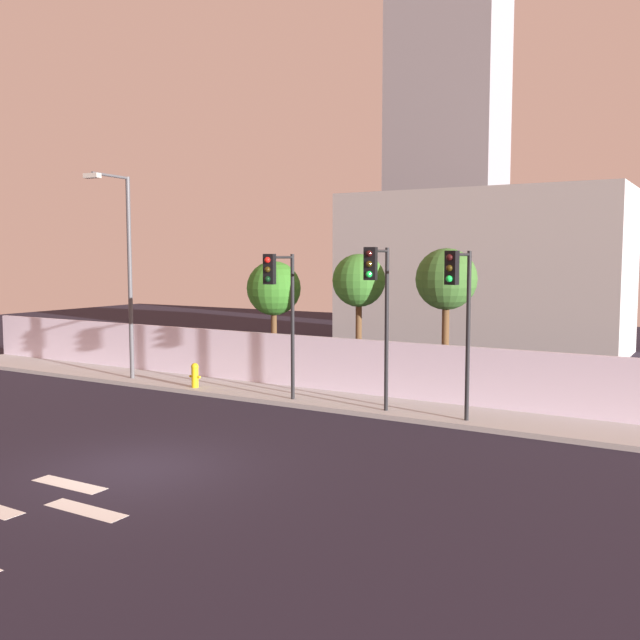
% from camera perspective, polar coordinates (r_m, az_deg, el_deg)
% --- Properties ---
extents(ground_plane, '(80.00, 80.00, 0.00)m').
position_cam_1_polar(ground_plane, '(16.51, -14.55, -11.50)').
color(ground_plane, black).
extents(sidewalk, '(36.00, 2.40, 0.15)m').
position_cam_1_polar(sidewalk, '(22.82, 0.30, -6.49)').
color(sidewalk, '#A7A7A7').
rests_on(sidewalk, ground).
extents(perimeter_wall, '(36.00, 0.18, 1.80)m').
position_cam_1_polar(perimeter_wall, '(23.75, 1.88, -3.65)').
color(perimeter_wall, silver).
rests_on(perimeter_wall, sidewalk).
extents(traffic_light_left, '(0.38, 1.64, 4.79)m').
position_cam_1_polar(traffic_light_left, '(19.93, 4.73, 2.17)').
color(traffic_light_left, black).
rests_on(traffic_light_left, sidewalk).
extents(traffic_light_center, '(0.45, 1.09, 4.69)m').
position_cam_1_polar(traffic_light_center, '(19.31, 11.19, 1.71)').
color(traffic_light_center, black).
rests_on(traffic_light_center, sidewalk).
extents(traffic_light_right, '(0.36, 1.70, 4.61)m').
position_cam_1_polar(traffic_light_right, '(21.54, -3.23, 2.08)').
color(traffic_light_right, black).
rests_on(traffic_light_right, sidewalk).
extents(street_lamp_curbside, '(0.62, 2.07, 7.43)m').
position_cam_1_polar(street_lamp_curbside, '(26.80, -15.49, 4.61)').
color(street_lamp_curbside, '#4C4C51').
rests_on(street_lamp_curbside, sidewalk).
extents(fire_hydrant, '(0.44, 0.26, 0.86)m').
position_cam_1_polar(fire_hydrant, '(24.88, -10.08, -4.35)').
color(fire_hydrant, gold).
rests_on(fire_hydrant, sidewalk).
extents(roadside_tree_leftmost, '(2.01, 2.01, 4.52)m').
position_cam_1_polar(roadside_tree_leftmost, '(26.14, -3.76, 2.51)').
color(roadside_tree_leftmost, brown).
rests_on(roadside_tree_leftmost, ground).
extents(roadside_tree_midleft, '(1.83, 1.83, 4.78)m').
position_cam_1_polar(roadside_tree_midleft, '(24.30, 3.16, 3.09)').
color(roadside_tree_midleft, brown).
rests_on(roadside_tree_midleft, ground).
extents(roadside_tree_midright, '(1.98, 1.98, 4.95)m').
position_cam_1_polar(roadside_tree_midright, '(23.01, 10.17, 3.15)').
color(roadside_tree_midright, brown).
rests_on(roadside_tree_midright, ground).
extents(low_building_distant, '(13.81, 6.00, 7.88)m').
position_cam_1_polar(low_building_distant, '(36.31, 12.94, 3.86)').
color(low_building_distant, '#B1B1B1').
rests_on(low_building_distant, ground).
extents(tower_on_skyline, '(7.40, 5.00, 25.44)m').
position_cam_1_polar(tower_on_skyline, '(50.41, 10.22, 14.25)').
color(tower_on_skyline, gray).
rests_on(tower_on_skyline, ground).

